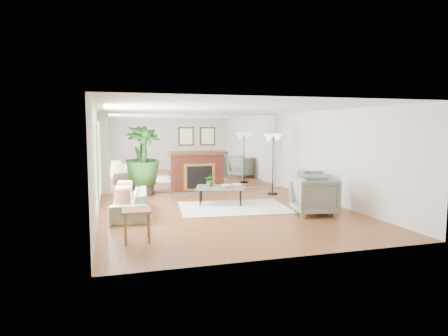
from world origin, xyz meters
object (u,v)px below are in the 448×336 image
object	(u,v)px
sofa	(130,203)
armchair_back	(314,187)
armchair_front	(315,196)
potted_ficus	(143,158)
coffee_table	(221,188)
fireplace	(198,171)
floor_lamp	(273,143)
side_table	(137,215)

from	to	relation	value
sofa	armchair_back	size ratio (longest dim) A/B	2.12
armchair_front	sofa	bearing A→B (deg)	86.14
potted_ficus	coffee_table	bearing A→B (deg)	-50.24
sofa	armchair_back	world-z (taller)	armchair_back
fireplace	sofa	world-z (taller)	fireplace
armchair_back	coffee_table	bearing A→B (deg)	108.96
coffee_table	floor_lamp	xyz separation A→B (m)	(2.00, 1.23, 1.11)
floor_lamp	side_table	bearing A→B (deg)	-137.21
coffee_table	floor_lamp	size ratio (longest dim) A/B	0.77
fireplace	potted_ficus	distance (m)	1.80
coffee_table	armchair_front	bearing A→B (deg)	-42.76
armchair_front	potted_ficus	world-z (taller)	potted_ficus
fireplace	potted_ficus	size ratio (longest dim) A/B	0.98
fireplace	armchair_back	bearing A→B (deg)	-46.70
armchair_back	floor_lamp	distance (m)	2.04
fireplace	side_table	size ratio (longest dim) A/B	3.55
armchair_front	fireplace	bearing A→B (deg)	35.62
armchair_back	armchair_front	world-z (taller)	armchair_front
fireplace	sofa	bearing A→B (deg)	-127.52
potted_ficus	armchair_back	bearing A→B (deg)	-30.38
coffee_table	side_table	world-z (taller)	side_table
side_table	sofa	bearing A→B (deg)	90.44
armchair_front	side_table	size ratio (longest dim) A/B	1.65
fireplace	sofa	xyz separation A→B (m)	(-2.29, -2.98, -0.37)
sofa	armchair_front	bearing A→B (deg)	80.13
fireplace	armchair_back	xyz separation A→B (m)	(2.60, -2.76, -0.23)
sofa	side_table	bearing A→B (deg)	5.09
armchair_back	potted_ficus	xyz separation A→B (m)	(-4.33, 2.54, 0.68)
armchair_front	floor_lamp	size ratio (longest dim) A/B	0.52
armchair_back	side_table	distance (m)	5.44
armchair_back	side_table	bearing A→B (deg)	143.80
potted_ficus	sofa	bearing A→B (deg)	-101.55
fireplace	floor_lamp	bearing A→B (deg)	-29.15
armchair_front	potted_ficus	size ratio (longest dim) A/B	0.46
fireplace	coffee_table	bearing A→B (deg)	-88.36
potted_ficus	floor_lamp	xyz separation A→B (m)	(3.79, -0.93, 0.46)
sofa	floor_lamp	xyz separation A→B (m)	(4.36, 1.83, 1.28)
potted_ficus	floor_lamp	bearing A→B (deg)	-13.78
fireplace	potted_ficus	world-z (taller)	potted_ficus
coffee_table	armchair_back	size ratio (longest dim) A/B	1.49
fireplace	armchair_front	distance (m)	4.49
coffee_table	sofa	world-z (taller)	sofa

